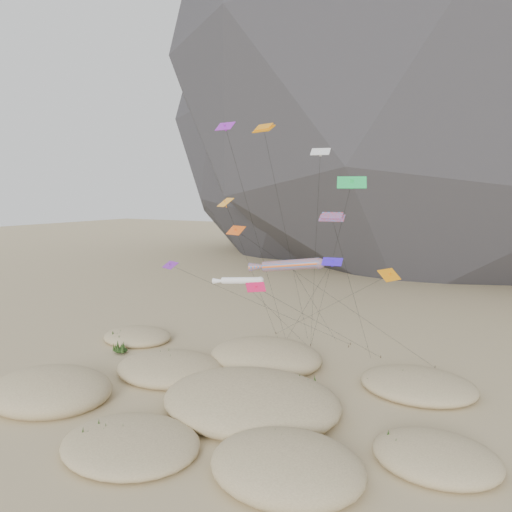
% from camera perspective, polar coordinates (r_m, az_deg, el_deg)
% --- Properties ---
extents(ground, '(500.00, 500.00, 0.00)m').
position_cam_1_polar(ground, '(48.06, -4.69, -17.48)').
color(ground, '#CCB789').
rests_on(ground, ground).
extents(dunes, '(50.75, 33.49, 3.71)m').
position_cam_1_polar(dunes, '(50.88, -3.50, -15.13)').
color(dunes, '#CCB789').
rests_on(dunes, ground).
extents(dune_grass, '(42.15, 28.11, 1.45)m').
position_cam_1_polar(dune_grass, '(51.24, -2.43, -14.81)').
color(dune_grass, black).
rests_on(dune_grass, ground).
extents(kite_stakes, '(22.41, 5.14, 0.30)m').
position_cam_1_polar(kite_stakes, '(66.60, 8.90, -10.24)').
color(kite_stakes, '#3F2D1E').
rests_on(kite_stakes, ground).
extents(rainbow_tube_kite, '(8.11, 16.80, 13.35)m').
position_cam_1_polar(rainbow_tube_kite, '(53.11, 3.69, -1.04)').
color(rainbow_tube_kite, orange).
rests_on(rainbow_tube_kite, ground).
extents(white_tube_kite, '(7.94, 10.87, 10.77)m').
position_cam_1_polar(white_tube_kite, '(56.80, -1.96, -2.83)').
color(white_tube_kite, white).
rests_on(white_tube_kite, ground).
extents(orange_parafoil, '(3.02, 11.19, 27.99)m').
position_cam_1_polar(orange_parafoil, '(59.38, 0.94, 14.12)').
color(orange_parafoil, orange).
rests_on(orange_parafoil, ground).
extents(multi_parafoil, '(2.62, 11.96, 18.16)m').
position_cam_1_polar(multi_parafoil, '(50.28, 8.73, 4.23)').
color(multi_parafoil, '#FF271A').
rests_on(multi_parafoil, ground).
extents(delta_kites, '(29.73, 21.80, 27.46)m').
position_cam_1_polar(delta_kites, '(52.38, 2.84, 3.70)').
color(delta_kites, '#741BA2').
rests_on(delta_kites, ground).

